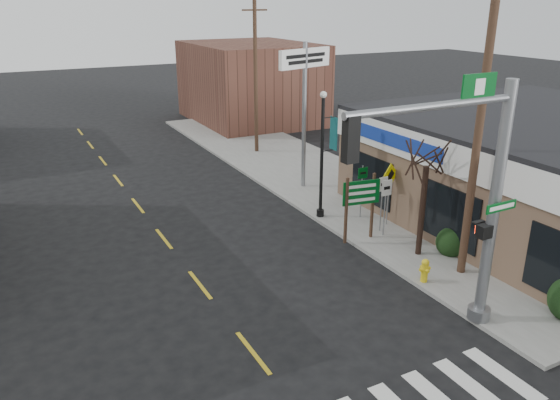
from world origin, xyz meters
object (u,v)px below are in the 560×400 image
lamp_post (323,146)px  bare_tree (428,149)px  dance_center_sign (305,79)px  utility_pole_near (480,121)px  utility_pole_far (256,77)px  fire_hydrant (425,269)px  traffic_signal_pole (475,186)px  guide_sign (361,199)px

lamp_post → bare_tree: bearing=-83.6°
dance_center_sign → bare_tree: size_ratio=1.39×
utility_pole_near → utility_pole_far: size_ratio=1.16×
utility_pole_far → lamp_post: bearing=-99.0°
fire_hydrant → utility_pole_near: (1.55, -0.04, 4.58)m
traffic_signal_pole → utility_pole_near: size_ratio=0.70×
traffic_signal_pole → bare_tree: bearing=61.4°
dance_center_sign → guide_sign: bearing=-119.6°
dance_center_sign → bare_tree: (-0.12, -8.32, -1.25)m
bare_tree → traffic_signal_pole: bearing=-117.9°
fire_hydrant → lamp_post: size_ratio=0.15×
bare_tree → utility_pole_near: size_ratio=0.49×
utility_pole_near → guide_sign: bearing=119.2°
fire_hydrant → utility_pole_far: bearing=82.9°
traffic_signal_pole → dance_center_sign: traffic_signal_pole is taller
dance_center_sign → utility_pole_near: 10.01m
traffic_signal_pole → utility_pole_far: (3.00, 19.12, 0.25)m
lamp_post → dance_center_sign: (1.26, 3.71, 2.06)m
lamp_post → utility_pole_near: 6.78m
bare_tree → lamp_post: bearing=103.9°
traffic_signal_pole → lamp_post: traffic_signal_pole is taller
traffic_signal_pole → bare_tree: size_ratio=1.42×
fire_hydrant → dance_center_sign: 11.05m
dance_center_sign → utility_pole_near: (0.23, -10.00, -0.02)m
guide_sign → utility_pole_near: (1.55, -3.59, 3.37)m
bare_tree → utility_pole_far: size_ratio=0.57×
dance_center_sign → utility_pole_near: size_ratio=0.68×
fire_hydrant → utility_pole_far: size_ratio=0.09×
traffic_signal_pole → utility_pole_near: (2.46, 2.31, 0.95)m
guide_sign → utility_pole_far: size_ratio=0.30×
lamp_post → utility_pole_near: bearing=-84.2°
lamp_post → utility_pole_near: utility_pole_near is taller
bare_tree → utility_pole_far: 15.16m
traffic_signal_pole → utility_pole_near: utility_pole_near is taller
lamp_post → traffic_signal_pole: bearing=-103.9°
guide_sign → utility_pole_near: bearing=-57.1°
traffic_signal_pole → lamp_post: bearing=82.8°
traffic_signal_pole → dance_center_sign: (2.23, 12.31, 0.98)m
guide_sign → utility_pole_far: bearing=90.7°
guide_sign → lamp_post: bearing=98.4°
lamp_post → utility_pole_near: (1.49, -6.30, 2.03)m
guide_sign → utility_pole_near: utility_pole_near is taller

